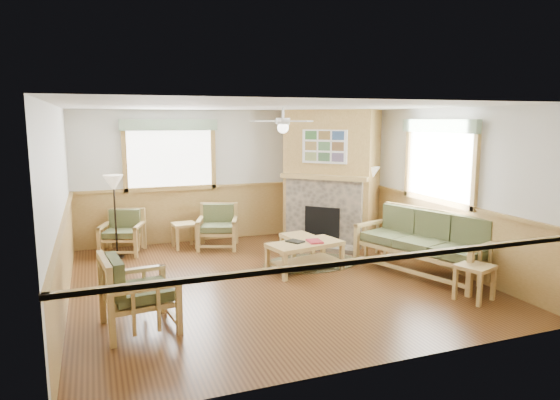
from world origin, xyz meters
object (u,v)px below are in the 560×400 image
object	(u,v)px
armchair_left	(139,292)
coffee_table	(305,257)
end_table_chairs	(184,235)
armchair_back_right	(218,227)
floor_lamp_right	(370,206)
armchair_back_left	(122,232)
floor_lamp_left	(115,217)
footstool	(297,246)
end_table_sofa	(474,282)
sofa	(423,243)

from	to	relation	value
armchair_left	coffee_table	distance (m)	3.15
end_table_chairs	armchair_back_right	bearing A→B (deg)	-20.25
floor_lamp_right	armchair_back_left	bearing A→B (deg)	166.40
armchair_back_right	coffee_table	world-z (taller)	armchair_back_right
armchair_back_left	armchair_left	bearing A→B (deg)	-70.95
armchair_left	floor_lamp_right	size ratio (longest dim) A/B	0.58
armchair_back_left	armchair_back_right	xyz separation A→B (m)	(1.78, -0.22, 0.02)
armchair_back_left	coffee_table	world-z (taller)	armchair_back_left
floor_lamp_left	armchair_left	bearing A→B (deg)	-88.22
end_table_chairs	footstool	bearing A→B (deg)	-38.07
end_table_sofa	floor_lamp_right	xyz separation A→B (m)	(0.20, 3.19, 0.55)
sofa	end_table_chairs	distance (m)	4.54
armchair_back_right	armchair_left	bearing A→B (deg)	-98.27
end_table_chairs	footstool	xyz separation A→B (m)	(1.82, -1.42, -0.03)
footstool	sofa	bearing A→B (deg)	-46.34
sofa	footstool	xyz separation A→B (m)	(-1.55, 1.62, -0.29)
armchair_back_left	floor_lamp_right	world-z (taller)	floor_lamp_right
end_table_sofa	floor_lamp_right	world-z (taller)	floor_lamp_right
armchair_left	floor_lamp_left	distance (m)	3.38
armchair_left	coffee_table	world-z (taller)	armchair_left
end_table_chairs	floor_lamp_right	size ratio (longest dim) A/B	0.31
armchair_left	footstool	xyz separation A→B (m)	(3.00, 2.24, -0.25)
coffee_table	armchair_back_left	bearing A→B (deg)	129.55
armchair_back_left	coffee_table	distance (m)	3.57
end_table_sofa	coffee_table	bearing A→B (deg)	129.01
armchair_back_right	floor_lamp_right	world-z (taller)	floor_lamp_right
sofa	coffee_table	distance (m)	1.94
armchair_left	end_table_sofa	bearing A→B (deg)	-104.66
floor_lamp_left	floor_lamp_right	bearing A→B (deg)	-9.84
sofa	coffee_table	world-z (taller)	sofa
armchair_back_left	end_table_chairs	world-z (taller)	armchair_back_left
sofa	armchair_back_right	size ratio (longest dim) A/B	2.62
armchair_back_left	armchair_left	size ratio (longest dim) A/B	0.87
floor_lamp_right	armchair_left	bearing A→B (deg)	-151.51
armchair_back_right	end_table_chairs	xyz separation A→B (m)	(-0.62, 0.23, -0.17)
sofa	end_table_chairs	world-z (taller)	sofa
footstool	end_table_sofa	bearing A→B (deg)	-62.90
coffee_table	end_table_chairs	world-z (taller)	end_table_chairs
armchair_back_right	end_table_sofa	world-z (taller)	armchair_back_right
armchair_back_left	coffee_table	xyz separation A→B (m)	(2.78, -2.24, -0.16)
end_table_chairs	floor_lamp_right	world-z (taller)	floor_lamp_right
floor_lamp_right	coffee_table	bearing A→B (deg)	-149.40
armchair_back_left	armchair_left	world-z (taller)	armchair_left
armchair_left	floor_lamp_right	world-z (taller)	floor_lamp_right
coffee_table	floor_lamp_left	size ratio (longest dim) A/B	0.80
sofa	armchair_left	world-z (taller)	sofa
sofa	armchair_back_right	distance (m)	3.94
armchair_back_right	end_table_sofa	size ratio (longest dim) A/B	1.66
armchair_back_right	armchair_left	xyz separation A→B (m)	(-1.80, -3.44, 0.04)
sofa	end_table_sofa	world-z (taller)	sofa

